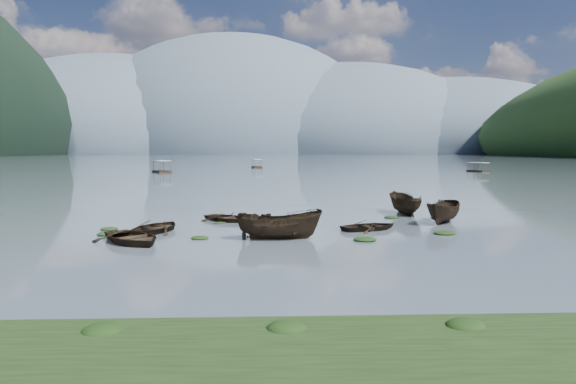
{
  "coord_description": "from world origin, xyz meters",
  "views": [
    {
      "loc": [
        -1.5,
        -25.73,
        5.07
      ],
      "look_at": [
        0.0,
        12.0,
        2.0
      ],
      "focal_mm": 32.0,
      "sensor_mm": 36.0,
      "label": 1
    }
  ],
  "objects_px": {
    "rowboat_0": "(132,243)",
    "pontoon_left": "(162,172)",
    "rowboat_3": "(281,229)",
    "pontoon_centre": "(257,168)"
  },
  "relations": [
    {
      "from": "rowboat_0",
      "to": "pontoon_left",
      "type": "xyz_separation_m",
      "value": [
        -16.98,
        91.22,
        0.0
      ]
    },
    {
      "from": "pontoon_centre",
      "to": "rowboat_3",
      "type": "bearing_deg",
      "value": -96.63
    },
    {
      "from": "rowboat_0",
      "to": "pontoon_left",
      "type": "distance_m",
      "value": 92.79
    },
    {
      "from": "rowboat_3",
      "to": "pontoon_centre",
      "type": "distance_m",
      "value": 118.38
    },
    {
      "from": "rowboat_0",
      "to": "rowboat_3",
      "type": "bearing_deg",
      "value": -8.59
    },
    {
      "from": "rowboat_0",
      "to": "rowboat_3",
      "type": "distance_m",
      "value": 9.59
    },
    {
      "from": "rowboat_0",
      "to": "pontoon_centre",
      "type": "height_order",
      "value": "pontoon_centre"
    },
    {
      "from": "rowboat_0",
      "to": "pontoon_left",
      "type": "relative_size",
      "value": 0.69
    },
    {
      "from": "pontoon_left",
      "to": "pontoon_centre",
      "type": "distance_m",
      "value": 38.38
    },
    {
      "from": "rowboat_0",
      "to": "pontoon_centre",
      "type": "xyz_separation_m",
      "value": [
        4.28,
        123.16,
        0.0
      ]
    }
  ]
}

